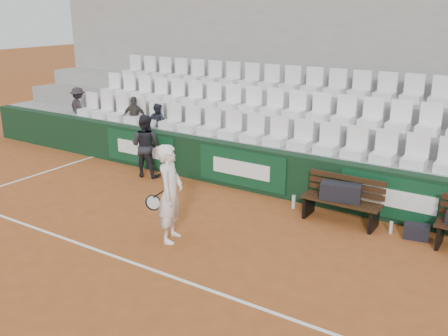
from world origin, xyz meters
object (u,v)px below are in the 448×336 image
water_bottle_near (294,202)px  water_bottle_far (391,228)px  tennis_player (170,194)px  sports_bag_left (341,192)px  ball_kid (145,146)px  spectator_c (157,106)px  sports_bag_ground (416,232)px  bench_left (340,211)px  spectator_b (134,101)px  spectator_a (77,92)px

water_bottle_near → water_bottle_far: size_ratio=1.21×
tennis_player → sports_bag_left: bearing=46.8°
ball_kid → spectator_c: 1.38m
sports_bag_left → water_bottle_far: bearing=0.6°
sports_bag_ground → water_bottle_far: bearing=-175.6°
bench_left → spectator_b: spectator_b is taller
bench_left → water_bottle_near: size_ratio=5.46×
spectator_a → spectator_c: bearing=-165.6°
water_bottle_near → spectator_c: bearing=167.4°
bench_left → ball_kid: 4.99m
water_bottle_far → spectator_c: size_ratio=0.22×
sports_bag_left → spectator_b: 6.39m
bench_left → sports_bag_ground: size_ratio=3.47×
tennis_player → spectator_b: spectator_b is taller
bench_left → water_bottle_near: bench_left is taller
sports_bag_left → ball_kid: ball_kid is taller
water_bottle_far → sports_bag_left: bearing=-179.4°
tennis_player → ball_kid: size_ratio=1.15×
water_bottle_near → spectator_b: spectator_b is taller
spectator_c → water_bottle_near: bearing=169.6°
sports_bag_ground → bench_left: bearing=-177.6°
sports_bag_left → water_bottle_near: size_ratio=2.74×
bench_left → spectator_c: size_ratio=1.46×
water_bottle_far → spectator_b: bearing=171.2°
water_bottle_far → tennis_player: size_ratio=0.13×
sports_bag_ground → ball_kid: 6.39m
ball_kid → spectator_a: 3.71m
water_bottle_far → tennis_player: 4.05m
water_bottle_near → spectator_b: (-5.19, 0.98, 1.43)m
sports_bag_left → water_bottle_near: bearing=172.3°
ball_kid → spectator_b: 1.84m
bench_left → water_bottle_near: (-1.05, 0.15, -0.09)m
tennis_player → spectator_c: (-3.20, 3.48, 0.64)m
tennis_player → spectator_a: spectator_a is taller
sports_bag_ground → water_bottle_near: water_bottle_near is taller
bench_left → spectator_b: size_ratio=1.33×
sports_bag_ground → ball_kid: bearing=179.7°
water_bottle_far → ball_kid: size_ratio=0.15×
bench_left → water_bottle_far: bench_left is taller
water_bottle_far → spectator_c: bearing=170.2°
tennis_player → spectator_b: size_ratio=1.55×
sports_bag_ground → spectator_b: 7.84m
sports_bag_ground → tennis_player: bearing=-146.5°
water_bottle_near → ball_kid: (-3.91, -0.06, 0.63)m
sports_bag_ground → water_bottle_far: 0.44m
sports_bag_left → spectator_b: (-6.21, 1.12, 0.95)m
bench_left → spectator_c: bearing=168.2°
water_bottle_near → water_bottle_far: water_bottle_near is taller
tennis_player → spectator_c: 4.77m
spectator_a → spectator_b: (2.18, 0.00, -0.03)m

